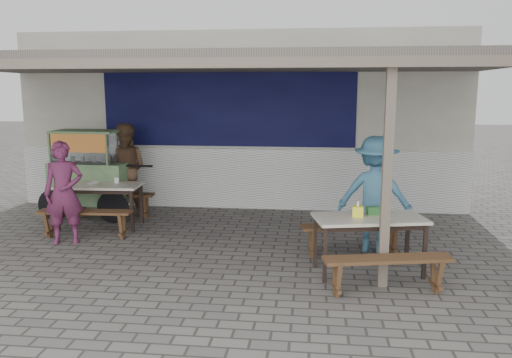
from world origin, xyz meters
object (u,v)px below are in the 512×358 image
object	(u,v)px
bench_right_wall	(353,233)
tissue_box	(358,211)
condiment_bowl	(93,183)
patron_right_table	(375,194)
bench_right_street	(387,266)
patron_street_side	(64,193)
bench_left_wall	(114,199)
condiment_jar	(117,180)
bench_left_street	(85,217)
table_left	(100,189)
patron_wall_side	(125,169)
vendor_cart	(90,170)
table_right	(369,223)
donation_box	(373,211)

from	to	relation	value
bench_right_wall	tissue_box	bearing A→B (deg)	-102.26
condiment_bowl	patron_right_table	bearing A→B (deg)	-9.45
bench_right_street	patron_street_side	xyz separation A→B (m)	(-4.66, 1.49, 0.46)
tissue_box	bench_left_wall	bearing A→B (deg)	150.26
patron_street_side	condiment_jar	bearing A→B (deg)	52.44
bench_left_street	patron_street_side	xyz separation A→B (m)	(-0.18, -0.28, 0.46)
table_left	condiment_jar	distance (m)	0.33
patron_street_side	condiment_bowl	bearing A→B (deg)	69.03
patron_wall_side	condiment_bowl	bearing A→B (deg)	68.72
bench_left_wall	tissue_box	distance (m)	4.93
bench_left_wall	condiment_jar	size ratio (longest dim) A/B	15.11
bench_left_wall	bench_right_street	bearing A→B (deg)	-37.64
condiment_jar	patron_wall_side	bearing A→B (deg)	100.68
bench_left_street	tissue_box	size ratio (longest dim) A/B	11.21
vendor_cart	condiment_bowl	bearing A→B (deg)	-60.45
bench_left_wall	patron_right_table	distance (m)	4.85
bench_left_street	bench_right_street	distance (m)	4.82
bench_left_wall	vendor_cart	bearing A→B (deg)	179.55
table_right	tissue_box	xyz separation A→B (m)	(-0.15, 0.00, 0.15)
vendor_cart	patron_wall_side	size ratio (longest dim) A/B	1.18
patron_right_table	donation_box	bearing A→B (deg)	95.25
table_right	patron_right_table	xyz separation A→B (m)	(0.18, 0.96, 0.18)
bench_left_street	patron_wall_side	xyz separation A→B (m)	(0.06, 1.61, 0.53)
bench_left_street	patron_wall_side	bearing A→B (deg)	84.53
patron_street_side	bench_left_wall	bearing A→B (deg)	67.71
bench_right_wall	tissue_box	size ratio (longest dim) A/B	11.22
patron_right_table	tissue_box	xyz separation A→B (m)	(-0.33, -0.96, -0.03)
table_right	patron_wall_side	bearing A→B (deg)	135.85
bench_right_street	patron_right_table	size ratio (longest dim) A/B	0.89
table_right	tissue_box	bearing A→B (deg)	166.88
bench_left_street	condiment_bowl	bearing A→B (deg)	99.00
table_left	bench_left_wall	world-z (taller)	table_left
vendor_cart	condiment_jar	distance (m)	0.86
table_left	bench_right_street	distance (m)	5.15
bench_right_street	donation_box	size ratio (longest dim) A/B	9.44
table_left	bench_left_wall	distance (m)	0.76
bench_left_street	condiment_jar	world-z (taller)	condiment_jar
vendor_cart	patron_street_side	bearing A→B (deg)	-77.09
table_right	patron_street_side	world-z (taller)	patron_street_side
condiment_jar	patron_street_side	bearing A→B (deg)	-108.97
patron_street_side	donation_box	distance (m)	4.63
condiment_jar	condiment_bowl	size ratio (longest dim) A/B	0.51
bench_left_wall	patron_right_table	xyz separation A→B (m)	(4.59, -1.48, 0.51)
patron_right_table	bench_right_wall	bearing A→B (deg)	54.03
condiment_jar	vendor_cart	bearing A→B (deg)	145.39
condiment_bowl	bench_left_street	bearing A→B (deg)	-77.80
patron_street_side	patron_wall_side	bearing A→B (deg)	64.00
condiment_jar	table_right	bearing A→B (deg)	-25.05
bench_right_street	patron_right_table	distance (m)	1.73
bench_right_wall	patron_wall_side	size ratio (longest dim) A/B	0.87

